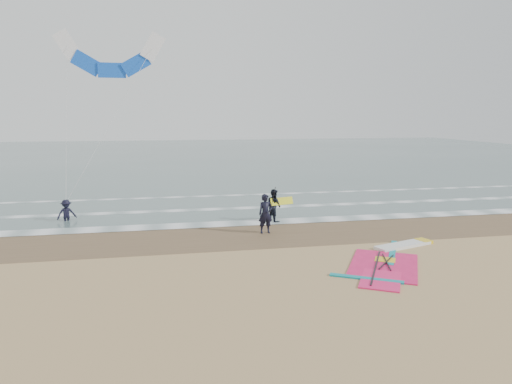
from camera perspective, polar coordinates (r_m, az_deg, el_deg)
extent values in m
plane|color=tan|center=(16.30, 5.85, -10.50)|extent=(120.00, 120.00, 0.00)
cube|color=#47605E|center=(63.04, -6.83, 4.50)|extent=(120.00, 80.00, 0.02)
cube|color=brown|center=(21.84, 1.30, -5.20)|extent=(120.00, 5.00, 0.01)
cube|color=white|center=(23.93, 0.18, -3.81)|extent=(120.00, 1.20, 0.02)
cube|color=white|center=(27.58, -1.34, -2.00)|extent=(120.00, 0.70, 0.02)
cube|color=white|center=(31.94, -2.69, -0.40)|extent=(120.00, 0.50, 0.01)
cube|color=white|center=(20.69, 17.88, -6.34)|extent=(2.80, 1.49, 0.13)
cube|color=yellow|center=(21.59, 20.20, -5.79)|extent=(0.67, 0.77, 0.14)
cube|color=#F51E64|center=(17.97, 15.68, -8.80)|extent=(3.82, 4.22, 0.04)
cube|color=#F51E64|center=(16.43, 15.32, -10.55)|extent=(2.11, 2.35, 0.05)
cube|color=#0C8C99|center=(19.65, 16.70, -7.24)|extent=(1.95, 3.14, 0.05)
cube|color=#0C8C99|center=(16.43, 13.59, -10.46)|extent=(2.29, 1.46, 0.05)
cube|color=yellow|center=(18.57, 15.84, -8.18)|extent=(0.99, 0.95, 0.06)
cylinder|color=black|center=(17.59, 14.72, -9.06)|extent=(2.02, 3.43, 0.07)
cylinder|color=black|center=(18.24, 16.00, -8.37)|extent=(1.35, 1.49, 0.04)
cylinder|color=black|center=(18.24, 16.00, -8.37)|extent=(0.65, 1.88, 0.04)
imported|color=black|center=(21.69, 1.21, -2.73)|extent=(0.72, 0.50, 1.90)
imported|color=black|center=(24.08, 2.25, -1.68)|extent=(0.94, 1.04, 1.74)
imported|color=black|center=(26.14, -22.65, -1.77)|extent=(1.13, 0.92, 1.52)
cylinder|color=black|center=(21.67, 1.99, -1.56)|extent=(0.17, 0.86, 1.82)
cube|color=yellow|center=(24.03, 3.24, -1.15)|extent=(1.30, 0.51, 0.39)
cube|color=white|center=(30.30, -22.56, 16.66)|extent=(1.59, 0.20, 1.85)
cube|color=blue|center=(30.00, -20.41, 14.85)|extent=(1.85, 0.22, 1.58)
cube|color=blue|center=(29.78, -17.58, 14.31)|extent=(1.63, 0.20, 0.89)
cube|color=blue|center=(29.70, -14.79, 15.19)|extent=(1.85, 0.22, 1.58)
cube|color=white|center=(29.78, -12.78, 17.27)|extent=(1.59, 0.20, 1.85)
cylinder|color=beige|center=(27.86, -22.62, 8.34)|extent=(0.27, 4.40, 8.71)
cylinder|color=beige|center=(27.47, -17.52, 8.62)|extent=(4.71, 4.40, 8.71)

